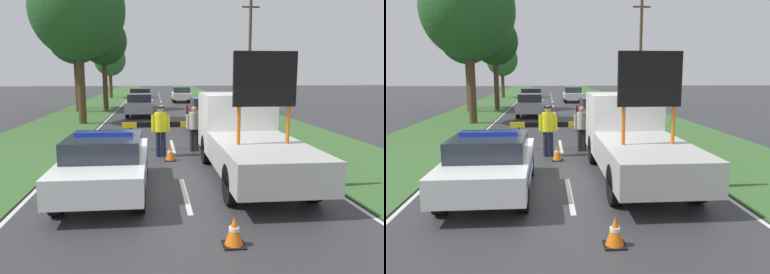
% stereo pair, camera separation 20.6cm
% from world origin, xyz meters
% --- Properties ---
extents(ground_plane, '(160.00, 160.00, 0.00)m').
position_xyz_m(ground_plane, '(0.00, 0.00, 0.00)').
color(ground_plane, '#333335').
extents(lane_markings, '(7.42, 66.70, 0.01)m').
position_xyz_m(lane_markings, '(0.00, 18.28, 0.00)').
color(lane_markings, silver).
rests_on(lane_markings, ground).
extents(grass_verge_left, '(4.26, 120.00, 0.03)m').
position_xyz_m(grass_verge_left, '(-5.89, 20.00, 0.01)').
color(grass_verge_left, '#38602D').
rests_on(grass_verge_left, ground).
extents(grass_verge_right, '(4.26, 120.00, 0.03)m').
position_xyz_m(grass_verge_right, '(5.89, 20.00, 0.01)').
color(grass_verge_right, '#38602D').
rests_on(grass_verge_right, ground).
extents(police_car, '(1.93, 4.50, 1.52)m').
position_xyz_m(police_car, '(-1.88, -0.86, 0.75)').
color(police_car, white).
rests_on(police_car, ground).
extents(work_truck, '(2.12, 6.21, 3.38)m').
position_xyz_m(work_truck, '(1.88, 0.58, 1.12)').
color(work_truck, white).
rests_on(work_truck, ground).
extents(road_barrier, '(3.27, 0.08, 1.06)m').
position_xyz_m(road_barrier, '(-0.27, 4.26, 0.89)').
color(road_barrier, black).
rests_on(road_barrier, ground).
extents(police_officer, '(0.64, 0.41, 1.78)m').
position_xyz_m(police_officer, '(-0.50, 3.07, 1.06)').
color(police_officer, '#191E38').
rests_on(police_officer, ground).
extents(pedestrian_civilian, '(0.60, 0.38, 1.68)m').
position_xyz_m(pedestrian_civilian, '(0.76, 3.87, 0.98)').
color(pedestrian_civilian, '#232326').
rests_on(pedestrian_civilian, ground).
extents(traffic_cone_near_police, '(0.52, 0.52, 0.72)m').
position_xyz_m(traffic_cone_near_police, '(-1.58, 4.68, 0.36)').
color(traffic_cone_near_police, black).
rests_on(traffic_cone_near_police, ground).
extents(traffic_cone_centre_front, '(0.37, 0.37, 0.52)m').
position_xyz_m(traffic_cone_centre_front, '(0.59, -3.96, 0.25)').
color(traffic_cone_centre_front, black).
rests_on(traffic_cone_centre_front, ground).
extents(traffic_cone_near_truck, '(0.45, 0.45, 0.63)m').
position_xyz_m(traffic_cone_near_truck, '(-2.41, 4.16, 0.31)').
color(traffic_cone_near_truck, black).
rests_on(traffic_cone_near_truck, ground).
extents(traffic_cone_behind_barrier, '(0.36, 0.36, 0.51)m').
position_xyz_m(traffic_cone_behind_barrier, '(-0.20, 2.41, 0.25)').
color(traffic_cone_behind_barrier, black).
rests_on(traffic_cone_behind_barrier, ground).
extents(queued_car_wagon_maroon, '(1.79, 4.27, 1.63)m').
position_xyz_m(queued_car_wagon_maroon, '(2.04, 9.65, 0.85)').
color(queued_car_wagon_maroon, maroon).
rests_on(queued_car_wagon_maroon, ground).
extents(queued_car_sedan_silver, '(1.77, 4.21, 1.52)m').
position_xyz_m(queued_car_sedan_silver, '(-1.67, 15.91, 0.77)').
color(queued_car_sedan_silver, '#B2B2B7').
rests_on(queued_car_sedan_silver, ground).
extents(queued_car_suv_grey, '(1.84, 4.18, 1.65)m').
position_xyz_m(queued_car_suv_grey, '(-1.82, 21.98, 0.84)').
color(queued_car_suv_grey, slate).
rests_on(queued_car_suv_grey, ground).
extents(queued_car_van_white, '(1.84, 3.94, 1.53)m').
position_xyz_m(queued_car_van_white, '(2.08, 28.24, 0.79)').
color(queued_car_van_white, silver).
rests_on(queued_car_van_white, ground).
extents(roadside_tree_near_left, '(4.08, 4.08, 7.83)m').
position_xyz_m(roadside_tree_near_left, '(-6.37, 19.11, 5.65)').
color(roadside_tree_near_left, '#4C3823').
rests_on(roadside_tree_near_left, ground).
extents(roadside_tree_near_right, '(3.64, 3.64, 6.40)m').
position_xyz_m(roadside_tree_near_right, '(-5.76, 35.57, 4.46)').
color(roadside_tree_near_right, '#4C3823').
rests_on(roadside_tree_near_right, ground).
extents(roadside_tree_mid_left, '(3.55, 3.55, 7.21)m').
position_xyz_m(roadside_tree_mid_left, '(-4.49, 20.36, 5.31)').
color(roadside_tree_mid_left, '#4C3823').
rests_on(roadside_tree_mid_left, ground).
extents(roadside_tree_mid_right, '(5.20, 5.20, 9.09)m').
position_xyz_m(roadside_tree_mid_right, '(-4.79, 12.13, 6.34)').
color(roadside_tree_mid_right, '#4C3823').
rests_on(roadside_tree_mid_right, ground).
extents(roadside_tree_far_left, '(2.85, 2.85, 7.03)m').
position_xyz_m(roadside_tree_far_left, '(-6.89, 21.85, 5.45)').
color(roadside_tree_far_left, '#4C3823').
rests_on(roadside_tree_far_left, ground).
extents(utility_pole, '(1.20, 0.20, 8.15)m').
position_xyz_m(utility_pole, '(5.97, 16.24, 4.19)').
color(utility_pole, '#473828').
rests_on(utility_pole, ground).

